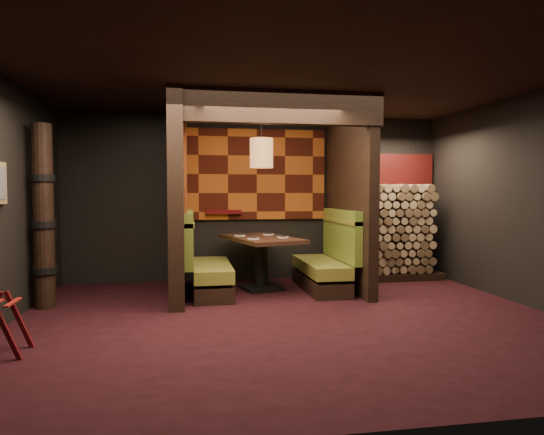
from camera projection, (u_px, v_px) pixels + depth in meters
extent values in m
cube|color=black|center=(291.00, 320.00, 5.79)|extent=(6.50, 5.50, 0.02)
cube|color=black|center=(291.00, 77.00, 5.63)|extent=(6.50, 5.50, 0.02)
cube|color=black|center=(258.00, 197.00, 8.43)|extent=(6.50, 0.02, 2.85)
cube|color=black|center=(384.00, 208.00, 3.00)|extent=(6.50, 0.02, 2.85)
cube|color=black|center=(537.00, 199.00, 6.27)|extent=(0.02, 5.50, 2.85)
cube|color=black|center=(177.00, 198.00, 7.10)|extent=(0.20, 2.20, 2.85)
cube|color=black|center=(349.00, 198.00, 7.61)|extent=(0.15, 2.10, 2.85)
cube|color=black|center=(278.00, 107.00, 6.33)|extent=(2.85, 0.18, 0.44)
cube|color=#A44D18|center=(257.00, 174.00, 8.35)|extent=(2.40, 0.06, 1.55)
cube|color=#A44D18|center=(185.00, 170.00, 7.27)|extent=(0.04, 1.85, 1.45)
cube|color=#4F0B0E|center=(224.00, 212.00, 8.23)|extent=(0.60, 0.12, 0.07)
cube|color=black|center=(212.00, 286.00, 7.26)|extent=(0.55, 1.60, 0.22)
cube|color=olive|center=(212.00, 269.00, 7.25)|extent=(0.55, 1.60, 0.18)
cube|color=#5A7318|center=(189.00, 244.00, 7.17)|extent=(0.12, 1.60, 0.78)
cube|color=olive|center=(189.00, 220.00, 7.15)|extent=(0.15, 1.60, 0.06)
cube|color=black|center=(320.00, 282.00, 7.55)|extent=(0.55, 1.60, 0.22)
cube|color=olive|center=(320.00, 266.00, 7.53)|extent=(0.55, 1.60, 0.18)
cube|color=#5A7318|center=(341.00, 241.00, 7.57)|extent=(0.12, 1.60, 0.78)
cube|color=olive|center=(341.00, 219.00, 7.55)|extent=(0.15, 1.60, 0.06)
cube|color=black|center=(261.00, 288.00, 7.54)|extent=(0.68, 0.68, 0.06)
cylinder|color=black|center=(261.00, 265.00, 7.52)|extent=(0.20, 0.20, 0.76)
cube|color=#3D2218|center=(261.00, 239.00, 7.50)|extent=(1.24, 1.73, 0.06)
cylinder|color=white|center=(253.00, 239.00, 7.15)|extent=(0.18, 0.18, 0.01)
cube|color=black|center=(253.00, 237.00, 7.15)|extent=(0.10, 0.12, 0.02)
cylinder|color=white|center=(283.00, 237.00, 7.37)|extent=(0.18, 0.18, 0.01)
cube|color=black|center=(283.00, 236.00, 7.36)|extent=(0.10, 0.12, 0.02)
cylinder|color=white|center=(240.00, 236.00, 7.64)|extent=(0.18, 0.18, 0.01)
cube|color=black|center=(240.00, 235.00, 7.63)|extent=(0.10, 0.12, 0.02)
cylinder|color=white|center=(268.00, 234.00, 7.85)|extent=(0.18, 0.18, 0.01)
cube|color=black|center=(268.00, 233.00, 7.85)|extent=(0.10, 0.12, 0.02)
cylinder|color=#9A6435|center=(261.00, 153.00, 7.38)|extent=(0.36, 0.36, 0.45)
sphere|color=#FFC672|center=(261.00, 153.00, 7.38)|extent=(0.18, 0.18, 0.18)
cylinder|color=black|center=(261.00, 121.00, 7.36)|extent=(0.02, 0.02, 0.51)
cube|color=#3F3F3F|center=(1.00, 183.00, 5.25)|extent=(0.01, 0.27, 0.36)
cube|color=#440A0C|center=(7.00, 331.00, 4.37)|extent=(0.28, 0.04, 0.61)
cube|color=#440A0C|center=(20.00, 321.00, 4.72)|extent=(0.28, 0.04, 0.61)
cube|color=maroon|center=(13.00, 302.00, 4.53)|extent=(0.05, 0.37, 0.02)
cylinder|color=black|center=(43.00, 217.00, 6.28)|extent=(0.26, 0.26, 2.40)
cylinder|color=black|center=(45.00, 270.00, 6.32)|extent=(0.31, 0.31, 0.09)
cylinder|color=black|center=(44.00, 224.00, 6.29)|extent=(0.31, 0.31, 0.09)
cylinder|color=black|center=(42.00, 178.00, 6.26)|extent=(0.31, 0.31, 0.09)
cube|color=black|center=(390.00, 275.00, 8.49)|extent=(1.73, 0.70, 0.12)
cube|color=brown|center=(391.00, 229.00, 8.44)|extent=(1.73, 0.70, 1.52)
cube|color=maroon|center=(384.00, 170.00, 8.71)|extent=(1.83, 0.10, 0.56)
cube|color=black|center=(349.00, 198.00, 7.88)|extent=(0.08, 0.08, 2.85)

